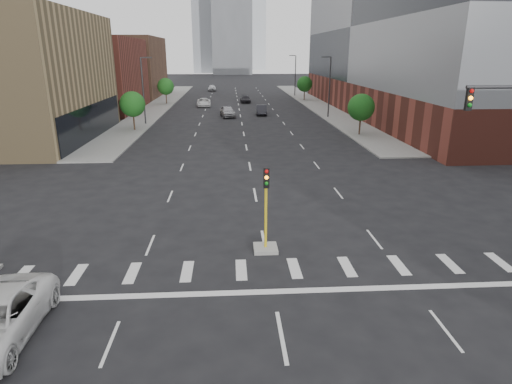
{
  "coord_description": "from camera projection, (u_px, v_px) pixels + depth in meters",
  "views": [
    {
      "loc": [
        -1.69,
        -10.78,
        9.61
      ],
      "look_at": [
        -0.37,
        10.96,
        2.5
      ],
      "focal_mm": 30.0,
      "sensor_mm": 36.0,
      "label": 1
    }
  ],
  "objects": [
    {
      "name": "car_far_left",
      "position": [
        204.0,
        102.0,
        80.04
      ],
      "size": [
        2.8,
        5.57,
        1.51
      ],
      "primitive_type": "imported",
      "rotation": [
        0.0,
        0.0,
        0.05
      ],
      "color": "silver",
      "rests_on": "ground"
    },
    {
      "name": "car_distant",
      "position": [
        212.0,
        88.0,
        112.32
      ],
      "size": [
        1.94,
        4.81,
        1.64
      ],
      "primitive_type": "imported",
      "rotation": [
        0.0,
        0.0,
        0.0
      ],
      "color": "silver",
      "rests_on": "ground"
    },
    {
      "name": "tree_right_near",
      "position": [
        361.0,
        107.0,
        51.02
      ],
      "size": [
        3.2,
        3.2,
        4.85
      ],
      "color": "#382619",
      "rests_on": "ground"
    },
    {
      "name": "ground",
      "position": [
        289.0,
        377.0,
        13.31
      ],
      "size": [
        400.0,
        400.0,
        0.0
      ],
      "primitive_type": "plane",
      "color": "black",
      "rests_on": "ground"
    },
    {
      "name": "car_deep_right",
      "position": [
        245.0,
        99.0,
        86.01
      ],
      "size": [
        2.05,
        4.79,
        1.38
      ],
      "primitive_type": "imported",
      "rotation": [
        0.0,
        0.0,
        0.02
      ],
      "color": "black",
      "rests_on": "ground"
    },
    {
      "name": "building_left_far_b",
      "position": [
        115.0,
        67.0,
        97.0
      ],
      "size": [
        20.0,
        24.0,
        13.0
      ],
      "primitive_type": "cube",
      "color": "brown",
      "rests_on": "ground"
    },
    {
      "name": "streetlight_right_b",
      "position": [
        295.0,
        74.0,
        97.93
      ],
      "size": [
        1.6,
        0.22,
        9.07
      ],
      "color": "#2D2D30",
      "rests_on": "ground"
    },
    {
      "name": "building_right_main",
      "position": [
        423.0,
        44.0,
        68.53
      ],
      "size": [
        24.0,
        70.0,
        22.0
      ],
      "color": "brown",
      "rests_on": "ground"
    },
    {
      "name": "car_mid_right",
      "position": [
        261.0,
        110.0,
        69.25
      ],
      "size": [
        1.87,
        4.76,
        1.54
      ],
      "primitive_type": "imported",
      "rotation": [
        0.0,
        0.0,
        -0.05
      ],
      "color": "black",
      "rests_on": "ground"
    },
    {
      "name": "streetlight_right_a",
      "position": [
        329.0,
        85.0,
        64.72
      ],
      "size": [
        1.6,
        0.22,
        9.07
      ],
      "color": "#2D2D30",
      "rests_on": "ground"
    },
    {
      "name": "car_near_left",
      "position": [
        228.0,
        111.0,
        66.92
      ],
      "size": [
        2.78,
        5.25,
        1.7
      ],
      "primitive_type": "imported",
      "rotation": [
        0.0,
        0.0,
        0.16
      ],
      "color": "#9D9DA1",
      "rests_on": "ground"
    },
    {
      "name": "tower_mid",
      "position": [
        232.0,
        24.0,
        196.25
      ],
      "size": [
        18.0,
        18.0,
        44.0
      ],
      "primitive_type": "cube",
      "color": "slate",
      "rests_on": "ground"
    },
    {
      "name": "sidewalk_left_far",
      "position": [
        161.0,
        104.0,
        82.63
      ],
      "size": [
        5.0,
        92.0,
        0.15
      ],
      "primitive_type": "cube",
      "color": "gray",
      "rests_on": "ground"
    },
    {
      "name": "tree_right_far",
      "position": [
        305.0,
        84.0,
        88.97
      ],
      "size": [
        3.2,
        3.2,
        4.85
      ],
      "color": "#382619",
      "rests_on": "ground"
    },
    {
      "name": "tree_left_near",
      "position": [
        132.0,
        104.0,
        54.14
      ],
      "size": [
        3.2,
        3.2,
        4.85
      ],
      "color": "#382619",
      "rests_on": "ground"
    },
    {
      "name": "building_left_far_a",
      "position": [
        77.0,
        75.0,
        72.48
      ],
      "size": [
        20.0,
        22.0,
        12.0
      ],
      "primitive_type": "cube",
      "color": "brown",
      "rests_on": "ground"
    },
    {
      "name": "streetlight_left",
      "position": [
        144.0,
        88.0,
        58.42
      ],
      "size": [
        1.6,
        0.22,
        9.07
      ],
      "color": "#2D2D30",
      "rests_on": "ground"
    },
    {
      "name": "sidewalk_right_far",
      "position": [
        314.0,
        103.0,
        84.37
      ],
      "size": [
        5.0,
        92.0,
        0.15
      ],
      "primitive_type": "cube",
      "color": "gray",
      "rests_on": "ground"
    },
    {
      "name": "median_traffic_signal",
      "position": [
        266.0,
        233.0,
        21.52
      ],
      "size": [
        1.2,
        1.2,
        4.4
      ],
      "color": "#999993",
      "rests_on": "ground"
    },
    {
      "name": "tree_left_far",
      "position": [
        166.0,
        86.0,
        82.61
      ],
      "size": [
        3.2,
        3.2,
        4.85
      ],
      "color": "#382619",
      "rests_on": "ground"
    }
  ]
}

